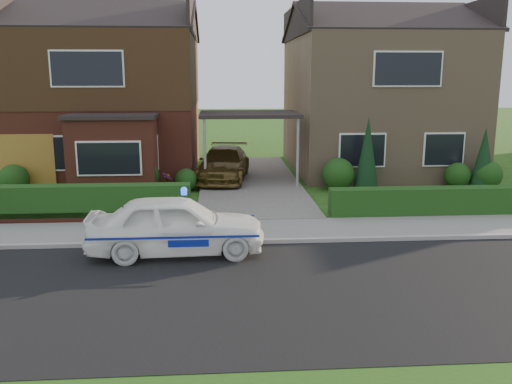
{
  "coord_description": "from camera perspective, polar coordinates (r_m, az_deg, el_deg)",
  "views": [
    {
      "loc": [
        -1.23,
        -10.0,
        4.16
      ],
      "look_at": [
        -0.27,
        3.5,
        1.24
      ],
      "focal_mm": 38.0,
      "sensor_mm": 36.0,
      "label": 1
    }
  ],
  "objects": [
    {
      "name": "ground",
      "position": [
        10.9,
        2.76,
        -10.29
      ],
      "size": [
        120.0,
        120.0,
        0.0
      ],
      "primitive_type": "plane",
      "color": "#224311",
      "rests_on": "ground"
    },
    {
      "name": "road",
      "position": [
        10.9,
        2.76,
        -10.29
      ],
      "size": [
        60.0,
        6.0,
        0.02
      ],
      "primitive_type": "cube",
      "color": "black",
      "rests_on": "ground"
    },
    {
      "name": "kerb",
      "position": [
        13.73,
        1.26,
        -5.21
      ],
      "size": [
        60.0,
        0.16,
        0.12
      ],
      "primitive_type": "cube",
      "color": "#9E9993",
      "rests_on": "ground"
    },
    {
      "name": "sidewalk",
      "position": [
        14.74,
        0.88,
        -4.04
      ],
      "size": [
        60.0,
        2.0,
        0.1
      ],
      "primitive_type": "cube",
      "color": "slate",
      "rests_on": "ground"
    },
    {
      "name": "driveway",
      "position": [
        21.43,
        -0.7,
        1.12
      ],
      "size": [
        3.8,
        12.0,
        0.12
      ],
      "primitive_type": "cube",
      "color": "#666059",
      "rests_on": "ground"
    },
    {
      "name": "house_left",
      "position": [
        24.34,
        -15.13,
        10.92
      ],
      "size": [
        7.5,
        9.53,
        7.25
      ],
      "color": "brown",
      "rests_on": "ground"
    },
    {
      "name": "house_right",
      "position": [
        25.01,
        12.48,
        10.73
      ],
      "size": [
        7.5,
        8.06,
        7.25
      ],
      "color": "#9B7E5F",
      "rests_on": "ground"
    },
    {
      "name": "carport_link",
      "position": [
        21.04,
        -0.71,
        8.05
      ],
      "size": [
        3.8,
        3.0,
        2.77
      ],
      "color": "black",
      "rests_on": "ground"
    },
    {
      "name": "garage_door",
      "position": [
        21.39,
        -23.2,
        2.81
      ],
      "size": [
        2.2,
        0.1,
        2.1
      ],
      "primitive_type": "cube",
      "color": "brown",
      "rests_on": "ground"
    },
    {
      "name": "dwarf_wall",
      "position": [
        16.46,
        -20.08,
        -2.6
      ],
      "size": [
        7.7,
        0.25,
        0.36
      ],
      "primitive_type": "cube",
      "color": "brown",
      "rests_on": "ground"
    },
    {
      "name": "hedge_left",
      "position": [
        16.64,
        -19.9,
        -3.06
      ],
      "size": [
        7.5,
        0.55,
        0.9
      ],
      "primitive_type": "cube",
      "color": "black",
      "rests_on": "ground"
    },
    {
      "name": "hedge_right",
      "position": [
        17.39,
        19.93,
        -2.43
      ],
      "size": [
        7.5,
        0.55,
        0.8
      ],
      "primitive_type": "cube",
      "color": "black",
      "rests_on": "ground"
    },
    {
      "name": "shrub_left_far",
      "position": [
        21.13,
        -24.13,
        1.22
      ],
      "size": [
        1.08,
        1.08,
        1.08
      ],
      "primitive_type": "sphere",
      "color": "black",
      "rests_on": "ground"
    },
    {
      "name": "shrub_left_mid",
      "position": [
        19.81,
        -12.05,
        1.71
      ],
      "size": [
        1.32,
        1.32,
        1.32
      ],
      "primitive_type": "sphere",
      "color": "black",
      "rests_on": "ground"
    },
    {
      "name": "shrub_left_near",
      "position": [
        19.99,
        -7.35,
        1.27
      ],
      "size": [
        0.84,
        0.84,
        0.84
      ],
      "primitive_type": "sphere",
      "color": "black",
      "rests_on": "ground"
    },
    {
      "name": "shrub_right_near",
      "position": [
        20.22,
        8.66,
        1.87
      ],
      "size": [
        1.2,
        1.2,
        1.2
      ],
      "primitive_type": "sphere",
      "color": "black",
      "rests_on": "ground"
    },
    {
      "name": "shrub_right_mid",
      "position": [
        21.8,
        20.48,
        1.66
      ],
      "size": [
        0.96,
        0.96,
        0.96
      ],
      "primitive_type": "sphere",
      "color": "black",
      "rests_on": "ground"
    },
    {
      "name": "shrub_right_far",
      "position": [
        21.96,
        23.18,
        1.68
      ],
      "size": [
        1.08,
        1.08,
        1.08
      ],
      "primitive_type": "sphere",
      "color": "black",
      "rests_on": "ground"
    },
    {
      "name": "conifer_a",
      "position": [
        20.16,
        11.63,
        3.75
      ],
      "size": [
        0.9,
        0.9,
        2.6
      ],
      "primitive_type": "cone",
      "color": "black",
      "rests_on": "ground"
    },
    {
      "name": "conifer_b",
      "position": [
        21.79,
        22.84,
        3.12
      ],
      "size": [
        0.9,
        0.9,
        2.2
      ],
      "primitive_type": "cone",
      "color": "black",
      "rests_on": "ground"
    },
    {
      "name": "police_car",
      "position": [
        12.91,
        -8.39,
        -3.49
      ],
      "size": [
        3.81,
        4.21,
        1.58
      ],
      "rotation": [
        0.0,
        0.0,
        1.62
      ],
      "color": "white",
      "rests_on": "ground"
    },
    {
      "name": "driveway_car",
      "position": [
        21.45,
        -3.41,
        3.01
      ],
      "size": [
        2.37,
        4.61,
        1.28
      ],
      "primitive_type": "imported",
      "rotation": [
        0.0,
        0.0,
        -0.13
      ],
      "color": "brown",
      "rests_on": "driveway"
    },
    {
      "name": "potted_plant_a",
      "position": [
        17.23,
        -18.75,
        -1.16
      ],
      "size": [
        0.41,
        0.28,
        0.77
      ],
      "primitive_type": "imported",
      "rotation": [
        0.0,
        0.0,
        0.02
      ],
      "color": "gray",
      "rests_on": "ground"
    },
    {
      "name": "potted_plant_b",
      "position": [
        18.16,
        -10.78,
        -0.18
      ],
      "size": [
        0.46,
        0.41,
        0.69
      ],
      "primitive_type": "imported",
      "rotation": [
        0.0,
        0.0,
        0.32
      ],
      "color": "gray",
      "rests_on": "ground"
    },
    {
      "name": "potted_plant_c",
      "position": [
        19.28,
        -9.33,
        0.78
      ],
      "size": [
        0.5,
        0.5,
        0.82
      ],
      "primitive_type": "imported",
      "rotation": [
        0.0,
        0.0,
        1.48
      ],
      "color": "gray",
      "rests_on": "ground"
    }
  ]
}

